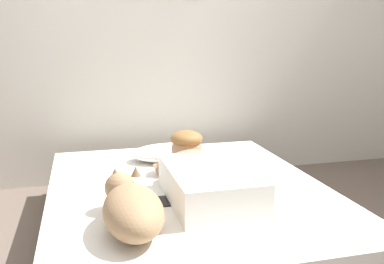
# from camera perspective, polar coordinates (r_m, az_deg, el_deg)

# --- Properties ---
(ground_plane) EXTENTS (12.82, 12.82, 0.00)m
(ground_plane) POSITION_cam_1_polar(r_m,az_deg,el_deg) (2.34, 4.17, -16.84)
(ground_plane) COLOR #66564C
(back_wall) EXTENTS (4.41, 0.12, 2.50)m
(back_wall) POSITION_cam_1_polar(r_m,az_deg,el_deg) (3.51, -3.70, 14.16)
(back_wall) COLOR silver
(back_wall) RESTS_ON ground
(bed) EXTENTS (1.59, 1.93, 0.32)m
(bed) POSITION_cam_1_polar(r_m,az_deg,el_deg) (2.51, -0.55, -10.74)
(bed) COLOR #726051
(bed) RESTS_ON ground
(pillow) EXTENTS (0.52, 0.32, 0.11)m
(pillow) POSITION_cam_1_polar(r_m,az_deg,el_deg) (2.95, -3.14, -2.74)
(pillow) COLOR white
(pillow) RESTS_ON bed
(person_lying) EXTENTS (0.43, 0.92, 0.27)m
(person_lying) POSITION_cam_1_polar(r_m,az_deg,el_deg) (2.32, 1.43, -5.63)
(person_lying) COLOR white
(person_lying) RESTS_ON bed
(dog) EXTENTS (0.26, 0.57, 0.21)m
(dog) POSITION_cam_1_polar(r_m,az_deg,el_deg) (1.90, -8.13, -10.04)
(dog) COLOR #9E7A56
(dog) RESTS_ON bed
(coffee_cup) EXTENTS (0.12, 0.09, 0.07)m
(coffee_cup) POSITION_cam_1_polar(r_m,az_deg,el_deg) (2.84, -0.43, -3.68)
(coffee_cup) COLOR teal
(coffee_cup) RESTS_ON bed
(cell_phone) EXTENTS (0.07, 0.14, 0.01)m
(cell_phone) POSITION_cam_1_polar(r_m,az_deg,el_deg) (2.23, -3.67, -9.23)
(cell_phone) COLOR black
(cell_phone) RESTS_ON bed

